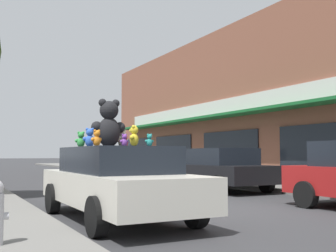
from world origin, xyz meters
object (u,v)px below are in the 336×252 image
(plush_art_car, at_px, (116,181))
(teddy_bear_teal, at_px, (149,140))
(teddy_bear_yellow, at_px, (134,136))
(teddy_bear_green, at_px, (81,140))
(teddy_bear_giant, at_px, (109,124))
(teddy_bear_orange, at_px, (97,138))
(parked_car_far_center, at_px, (220,168))
(teddy_bear_blue, at_px, (90,138))
(parked_car_far_right, at_px, (136,163))
(teddy_bear_red, at_px, (125,141))
(teddy_bear_purple, at_px, (124,140))
(teddy_bear_cream, at_px, (122,139))

(plush_art_car, height_order, teddy_bear_teal, teddy_bear_teal)
(teddy_bear_yellow, bearing_deg, teddy_bear_green, -125.64)
(teddy_bear_green, distance_m, teddy_bear_teal, 1.84)
(teddy_bear_giant, bearing_deg, teddy_bear_orange, 57.13)
(parked_car_far_center, bearing_deg, teddy_bear_orange, -141.76)
(teddy_bear_blue, height_order, teddy_bear_orange, teddy_bear_blue)
(teddy_bear_orange, height_order, parked_car_far_right, teddy_bear_orange)
(plush_art_car, bearing_deg, teddy_bear_blue, 149.13)
(teddy_bear_orange, relative_size, parked_car_far_right, 0.07)
(teddy_bear_yellow, height_order, teddy_bear_red, teddy_bear_yellow)
(teddy_bear_red, xyz_separation_m, teddy_bear_purple, (-0.15, -0.33, 0.01))
(teddy_bear_cream, xyz_separation_m, teddy_bear_red, (-0.08, -0.36, -0.06))
(teddy_bear_giant, bearing_deg, teddy_bear_green, -53.65)
(teddy_bear_cream, relative_size, teddy_bear_orange, 1.19)
(teddy_bear_yellow, bearing_deg, teddy_bear_cream, -152.76)
(teddy_bear_yellow, xyz_separation_m, teddy_bear_teal, (0.32, 0.05, -0.07))
(plush_art_car, relative_size, teddy_bear_blue, 12.74)
(teddy_bear_blue, xyz_separation_m, teddy_bear_yellow, (0.48, -1.05, 0.00))
(teddy_bear_cream, bearing_deg, teddy_bear_yellow, 73.96)
(teddy_bear_yellow, xyz_separation_m, teddy_bear_red, (0.16, 0.85, -0.07))
(teddy_bear_red, xyz_separation_m, teddy_bear_orange, (-0.69, -0.34, 0.04))
(teddy_bear_yellow, bearing_deg, parked_car_far_right, -164.46)
(teddy_bear_blue, xyz_separation_m, teddy_bear_teal, (0.80, -1.01, -0.07))
(teddy_bear_red, bearing_deg, teddy_bear_purple, 46.15)
(teddy_bear_yellow, bearing_deg, teddy_bear_red, -152.22)
(plush_art_car, distance_m, parked_car_far_right, 12.97)
(teddy_bear_giant, distance_m, teddy_bear_orange, 0.80)
(teddy_bear_purple, bearing_deg, parked_car_far_right, -128.53)
(teddy_bear_blue, bearing_deg, teddy_bear_green, -76.12)
(parked_car_far_center, relative_size, parked_car_far_right, 0.87)
(plush_art_car, height_order, teddy_bear_cream, teddy_bear_cream)
(teddy_bear_green, relative_size, parked_car_far_right, 0.07)
(plush_art_car, relative_size, teddy_bear_green, 14.15)
(teddy_bear_purple, height_order, parked_car_far_center, teddy_bear_purple)
(plush_art_car, bearing_deg, teddy_bear_giant, 99.73)
(plush_art_car, relative_size, parked_car_far_center, 1.15)
(teddy_bear_cream, xyz_separation_m, parked_car_far_center, (5.16, 3.96, -0.80))
(parked_car_far_center, bearing_deg, teddy_bear_purple, -139.14)
(teddy_bear_blue, bearing_deg, teddy_bear_red, 176.84)
(teddy_bear_teal, xyz_separation_m, parked_car_far_right, (5.08, 12.52, -0.70))
(teddy_bear_yellow, relative_size, teddy_bear_orange, 1.21)
(teddy_bear_red, height_order, parked_car_far_center, teddy_bear_red)
(teddy_bear_red, height_order, teddy_bear_teal, teddy_bear_red)
(teddy_bear_purple, bearing_deg, teddy_bear_teal, 108.53)
(teddy_bear_yellow, bearing_deg, teddy_bear_giant, -136.87)
(teddy_bear_cream, height_order, teddy_bear_orange, teddy_bear_cream)
(teddy_bear_green, xyz_separation_m, parked_car_far_center, (5.88, 3.47, -0.79))
(teddy_bear_giant, distance_m, parked_car_far_right, 12.76)
(plush_art_car, bearing_deg, teddy_bear_red, 17.00)
(plush_art_car, relative_size, teddy_bear_teal, 20.37)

